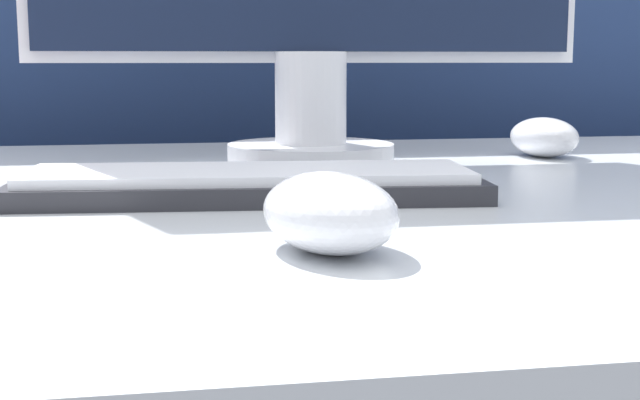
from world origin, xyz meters
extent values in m
cube|color=navy|center=(0.00, 0.59, 0.62)|extent=(5.00, 0.03, 1.25)
ellipsoid|color=white|center=(-0.02, -0.25, 0.79)|extent=(0.09, 0.12, 0.05)
cube|color=#28282D|center=(-0.05, -0.04, 0.78)|extent=(0.38, 0.15, 0.02)
cube|color=white|center=(-0.05, -0.04, 0.79)|extent=(0.36, 0.14, 0.01)
cylinder|color=white|center=(0.04, 0.21, 0.78)|extent=(0.18, 0.18, 0.02)
cylinder|color=white|center=(0.04, 0.21, 0.84)|extent=(0.08, 0.08, 0.10)
ellipsoid|color=white|center=(0.32, 0.21, 0.79)|extent=(0.08, 0.11, 0.05)
camera|label=1|loc=(-0.12, -0.75, 0.88)|focal=50.00mm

